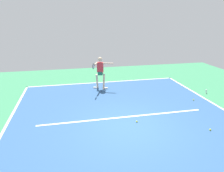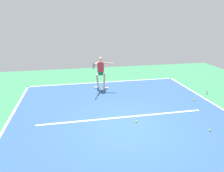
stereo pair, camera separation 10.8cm
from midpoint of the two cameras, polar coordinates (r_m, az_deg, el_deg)
name	(u,v)px [view 1 (the left image)]	position (r m, az deg, el deg)	size (l,w,h in m)	color
ground_plane	(130,127)	(8.00, 4.47, -11.29)	(19.75, 19.75, 0.00)	#388456
court_surface	(130,127)	(8.00, 4.47, -11.27)	(9.30, 11.74, 0.00)	#2D5484
court_line_baseline_near	(103,82)	(13.23, -2.62, 1.06)	(9.30, 0.10, 0.01)	white
court_line_service	(124,117)	(8.73, 2.86, -8.54)	(6.97, 0.10, 0.01)	white
court_line_centre_mark	(104,83)	(13.05, -2.48, 0.80)	(0.10, 0.30, 0.01)	white
tennis_player	(100,71)	(11.76, -3.51, 4.23)	(1.26, 1.19, 1.85)	beige
tennis_ball_near_player	(210,130)	(8.55, 25.05, -10.81)	(0.07, 0.07, 0.07)	yellow
tennis_ball_by_sideline	(194,100)	(11.11, 21.25, -3.56)	(0.07, 0.07, 0.07)	#CCE033
tennis_ball_near_service_line	(137,121)	(8.37, 6.46, -9.66)	(0.07, 0.07, 0.07)	yellow
water_bottle	(206,91)	(12.37, 24.22, -1.36)	(0.07, 0.07, 0.22)	white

